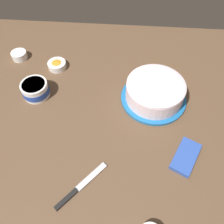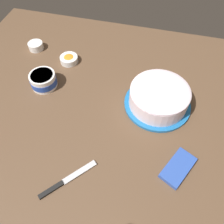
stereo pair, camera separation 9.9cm
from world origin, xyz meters
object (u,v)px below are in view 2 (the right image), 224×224
object	(u,v)px
frosting_tub	(43,80)
candy_box_upper	(178,168)
sprinkle_bowl_orange	(69,59)
frosted_cake	(159,97)
sprinkle_bowl_yellow	(36,46)
spreading_knife	(63,182)

from	to	relation	value
frosting_tub	candy_box_upper	distance (m)	0.73
frosting_tub	sprinkle_bowl_orange	xyz separation A→B (m)	(-0.19, 0.06, -0.02)
frosted_cake	sprinkle_bowl_orange	world-z (taller)	frosted_cake
frosted_cake	candy_box_upper	size ratio (longest dim) A/B	1.99
frosted_cake	frosting_tub	world-z (taller)	frosted_cake
sprinkle_bowl_orange	frosting_tub	bearing A→B (deg)	-16.27
frosting_tub	sprinkle_bowl_yellow	xyz separation A→B (m)	(-0.25, -0.16, -0.02)
spreading_knife	sprinkle_bowl_yellow	distance (m)	0.81
frosted_cake	candy_box_upper	bearing A→B (deg)	22.15
frosting_tub	spreading_knife	xyz separation A→B (m)	(0.44, 0.27, -0.03)
frosting_tub	spreading_knife	distance (m)	0.51
sprinkle_bowl_yellow	frosted_cake	bearing A→B (deg)	71.91
frosting_tub	sprinkle_bowl_orange	bearing A→B (deg)	163.73
sprinkle_bowl_yellow	candy_box_upper	world-z (taller)	sprinkle_bowl_yellow
frosting_tub	sprinkle_bowl_yellow	bearing A→B (deg)	-146.78
frosting_tub	sprinkle_bowl_yellow	size ratio (longest dim) A/B	1.55
spreading_knife	sprinkle_bowl_orange	distance (m)	0.66
spreading_knife	candy_box_upper	xyz separation A→B (m)	(-0.16, 0.40, 0.00)
frosted_cake	spreading_knife	xyz separation A→B (m)	(0.45, -0.29, -0.05)
spreading_knife	frosted_cake	bearing A→B (deg)	147.55
spreading_knife	sprinkle_bowl_orange	size ratio (longest dim) A/B	2.02
sprinkle_bowl_orange	candy_box_upper	distance (m)	0.77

